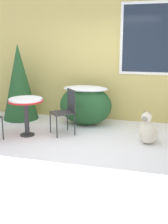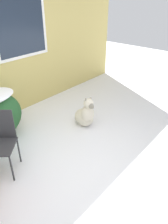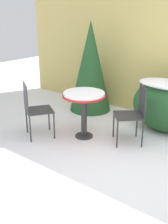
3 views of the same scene
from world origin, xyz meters
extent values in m
plane|color=white|center=(0.00, 0.00, 0.00)|extent=(16.00, 16.00, 0.00)
ellipsoid|color=#235128|center=(-0.23, 1.58, 0.45)|extent=(1.20, 0.75, 0.90)
ellipsoid|color=white|center=(-0.23, 1.58, 0.84)|extent=(1.02, 0.64, 0.12)
cone|color=#235128|center=(-1.92, 1.66, 0.91)|extent=(0.85, 0.85, 1.82)
cylinder|color=#2D2D30|center=(-1.18, 0.51, 0.01)|extent=(0.29, 0.29, 0.03)
cylinder|color=#2D2D30|center=(-1.18, 0.51, 0.36)|extent=(0.10, 0.10, 0.68)
cylinder|color=red|center=(-1.18, 0.51, 0.72)|extent=(0.69, 0.69, 0.03)
cylinder|color=white|center=(-1.18, 0.51, 0.75)|extent=(0.66, 0.66, 0.04)
cube|color=#2D2D30|center=(-0.51, 0.78, 0.46)|extent=(0.60, 0.60, 0.02)
cube|color=#2D2D30|center=(-0.36, 0.92, 0.70)|extent=(0.27, 0.30, 0.46)
cylinder|color=#2D2D30|center=(-0.79, 0.80, 0.22)|extent=(0.02, 0.02, 0.45)
cylinder|color=#2D2D30|center=(-0.53, 0.51, 0.22)|extent=(0.02, 0.02, 0.45)
cylinder|color=#2D2D30|center=(-0.49, 1.06, 0.22)|extent=(0.02, 0.02, 0.45)
cylinder|color=#2D2D30|center=(-0.24, 0.77, 0.22)|extent=(0.02, 0.02, 0.45)
cube|color=#2D2D30|center=(-1.79, 0.09, 0.46)|extent=(0.59, 0.59, 0.02)
cube|color=#2D2D30|center=(-1.90, -0.08, 0.70)|extent=(0.34, 0.22, 0.46)
cylinder|color=#2D2D30|center=(-1.52, 0.15, 0.22)|extent=(0.02, 0.02, 0.45)
cylinder|color=#2D2D30|center=(-1.85, 0.36, 0.22)|extent=(0.02, 0.02, 0.45)
cylinder|color=#2D2D30|center=(-1.73, -0.18, 0.22)|extent=(0.02, 0.02, 0.45)
cylinder|color=#2D2D30|center=(-2.05, 0.03, 0.22)|extent=(0.02, 0.02, 0.45)
camera|label=1|loc=(1.38, -4.46, 1.87)|focal=45.00mm
camera|label=2|loc=(-1.58, -1.68, 2.38)|focal=35.00mm
camera|label=3|loc=(1.47, -2.85, 2.03)|focal=45.00mm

